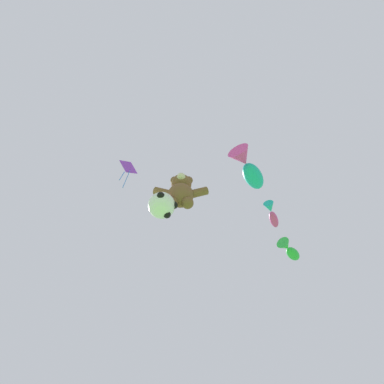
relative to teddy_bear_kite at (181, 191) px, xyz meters
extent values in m
ellipsoid|color=brown|center=(0.00, 0.01, -0.32)|extent=(1.11, 0.95, 1.35)
sphere|color=brown|center=(0.00, 0.01, 0.69)|extent=(0.93, 0.93, 0.93)
sphere|color=beige|center=(0.00, -0.39, 0.62)|extent=(0.39, 0.39, 0.39)
sphere|color=brown|center=(-0.33, 0.01, 1.05)|extent=(0.38, 0.38, 0.38)
cylinder|color=brown|center=(-0.81, 0.01, -0.08)|extent=(0.80, 0.36, 0.63)
sphere|color=brown|center=(-0.30, 0.01, -0.96)|extent=(0.50, 0.50, 0.50)
sphere|color=brown|center=(0.33, 0.01, 1.05)|extent=(0.38, 0.38, 0.38)
cylinder|color=brown|center=(0.81, 0.01, -0.08)|extent=(0.80, 0.36, 0.63)
sphere|color=brown|center=(0.30, 0.01, -0.96)|extent=(0.50, 0.50, 0.50)
sphere|color=white|center=(-0.72, -0.06, -1.23)|extent=(1.08, 1.08, 1.08)
sphere|color=black|center=(-0.23, -0.06, -1.23)|extent=(0.30, 0.30, 0.30)
sphere|color=black|center=(-0.83, 0.28, -0.88)|extent=(0.30, 0.30, 0.30)
sphere|color=black|center=(-0.72, -0.55, -1.31)|extent=(0.30, 0.30, 0.30)
sphere|color=black|center=(-0.49, 0.12, -1.63)|extent=(0.30, 0.30, 0.30)
ellipsoid|color=#19ADB2|center=(3.21, -0.41, 0.62)|extent=(1.39, 1.59, 0.66)
cone|color=#E53F9E|center=(2.65, -1.32, 0.62)|extent=(1.22, 1.16, 0.97)
sphere|color=black|center=(3.45, -0.03, 0.80)|extent=(0.17, 0.17, 0.17)
ellipsoid|color=#E53F9E|center=(4.51, 2.09, 0.83)|extent=(0.73, 1.06, 0.33)
cone|color=#19ADB2|center=(4.22, 1.39, 0.83)|extent=(0.66, 0.68, 0.49)
sphere|color=black|center=(4.63, 2.38, 0.92)|extent=(0.09, 0.09, 0.09)
ellipsoid|color=green|center=(5.72, 4.15, 0.65)|extent=(1.03, 1.08, 0.47)
cone|color=green|center=(5.25, 3.58, 0.65)|extent=(0.87, 0.84, 0.69)
sphere|color=black|center=(5.92, 4.38, 0.78)|extent=(0.12, 0.12, 0.12)
cube|color=purple|center=(-2.91, 0.31, 3.23)|extent=(0.89, 0.80, 1.18)
cylinder|color=blue|center=(-3.06, 0.35, 2.24)|extent=(0.03, 0.16, 1.22)
cylinder|color=blue|center=(-2.76, 0.32, 1.90)|extent=(0.03, 0.04, 1.91)
camera|label=1|loc=(0.52, -6.37, -11.33)|focal=28.00mm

